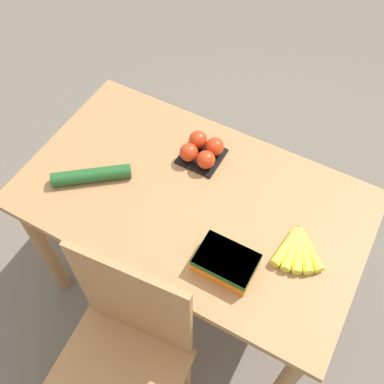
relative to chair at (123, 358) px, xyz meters
name	(u,v)px	position (x,y,z in m)	size (l,w,h in m)	color
ground_plane	(192,284)	(0.03, -0.52, -0.49)	(12.00, 12.00, 0.00)	#665B51
dining_table	(192,216)	(0.03, -0.52, 0.13)	(1.20, 0.70, 0.74)	#9E7044
chair	(123,358)	(0.00, 0.00, 0.00)	(0.45, 0.43, 0.95)	#A87547
banana_bunch	(297,249)	(-0.36, -0.50, 0.27)	(0.16, 0.17, 0.03)	brown
tomato_pack	(202,151)	(0.08, -0.70, 0.29)	(0.15, 0.15, 0.08)	black
carrot_bag	(226,262)	(-0.19, -0.35, 0.29)	(0.18, 0.13, 0.06)	orange
cucumber_near	(91,175)	(0.37, -0.42, 0.28)	(0.25, 0.21, 0.05)	#1E5123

